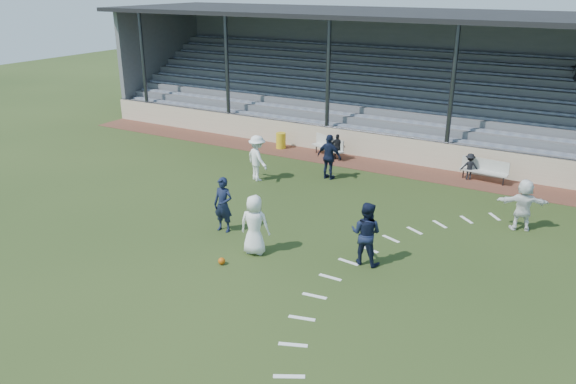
{
  "coord_description": "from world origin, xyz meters",
  "views": [
    {
      "loc": [
        8.92,
        -13.07,
        8.12
      ],
      "look_at": [
        0.0,
        2.5,
        1.3
      ],
      "focal_mm": 35.0,
      "sensor_mm": 36.0,
      "label": 1
    }
  ],
  "objects_px": {
    "bench_left": "(329,145)",
    "player_white_lead": "(255,225)",
    "trash_bin": "(281,140)",
    "bench_right": "(485,168)",
    "football": "(222,261)",
    "player_navy_lead": "(223,205)"
  },
  "relations": [
    {
      "from": "bench_right",
      "to": "trash_bin",
      "type": "xyz_separation_m",
      "value": [
        -10.06,
        -0.01,
        -0.17
      ]
    },
    {
      "from": "bench_left",
      "to": "football",
      "type": "relative_size",
      "value": 9.13
    },
    {
      "from": "football",
      "to": "trash_bin",
      "type": "bearing_deg",
      "value": 112.24
    },
    {
      "from": "bench_right",
      "to": "trash_bin",
      "type": "distance_m",
      "value": 10.06
    },
    {
      "from": "bench_left",
      "to": "player_white_lead",
      "type": "relative_size",
      "value": 1.03
    },
    {
      "from": "trash_bin",
      "to": "player_white_lead",
      "type": "bearing_deg",
      "value": -63.53
    },
    {
      "from": "player_white_lead",
      "to": "player_navy_lead",
      "type": "height_order",
      "value": "player_white_lead"
    },
    {
      "from": "football",
      "to": "player_navy_lead",
      "type": "relative_size",
      "value": 0.11
    },
    {
      "from": "bench_right",
      "to": "football",
      "type": "height_order",
      "value": "bench_right"
    },
    {
      "from": "football",
      "to": "player_white_lead",
      "type": "distance_m",
      "value": 1.51
    },
    {
      "from": "football",
      "to": "player_white_lead",
      "type": "bearing_deg",
      "value": 68.21
    },
    {
      "from": "trash_bin",
      "to": "player_navy_lead",
      "type": "bearing_deg",
      "value": -70.59
    },
    {
      "from": "trash_bin",
      "to": "player_navy_lead",
      "type": "height_order",
      "value": "player_navy_lead"
    },
    {
      "from": "bench_left",
      "to": "bench_right",
      "type": "relative_size",
      "value": 0.98
    },
    {
      "from": "bench_left",
      "to": "trash_bin",
      "type": "height_order",
      "value": "bench_left"
    },
    {
      "from": "bench_right",
      "to": "football",
      "type": "bearing_deg",
      "value": -109.23
    },
    {
      "from": "bench_right",
      "to": "player_white_lead",
      "type": "bearing_deg",
      "value": -109.51
    },
    {
      "from": "trash_bin",
      "to": "football",
      "type": "height_order",
      "value": "trash_bin"
    },
    {
      "from": "trash_bin",
      "to": "player_navy_lead",
      "type": "xyz_separation_m",
      "value": [
        3.39,
        -9.63,
        0.54
      ]
    },
    {
      "from": "bench_left",
      "to": "player_navy_lead",
      "type": "height_order",
      "value": "player_navy_lead"
    },
    {
      "from": "trash_bin",
      "to": "player_navy_lead",
      "type": "distance_m",
      "value": 10.22
    },
    {
      "from": "trash_bin",
      "to": "bench_left",
      "type": "bearing_deg",
      "value": -0.9
    }
  ]
}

